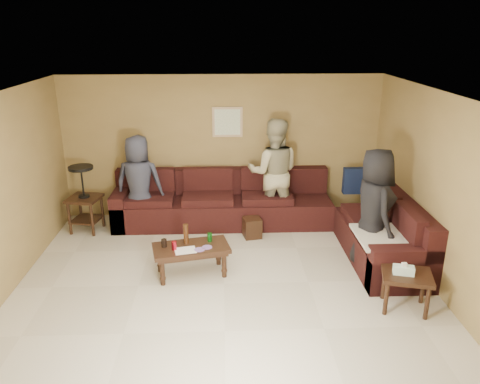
{
  "coord_description": "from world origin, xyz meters",
  "views": [
    {
      "loc": [
        -0.01,
        -5.49,
        3.26
      ],
      "look_at": [
        0.25,
        0.85,
        1.0
      ],
      "focal_mm": 35.0,
      "sensor_mm": 36.0,
      "label": 1
    }
  ],
  "objects": [
    {
      "name": "person_middle",
      "position": [
        0.87,
        2.03,
        0.92
      ],
      "size": [
        0.97,
        0.8,
        1.84
      ],
      "primitive_type": "imported",
      "rotation": [
        0.0,
        0.0,
        3.03
      ],
      "color": "tan",
      "rests_on": "ground"
    },
    {
      "name": "room",
      "position": [
        0.0,
        0.0,
        1.66
      ],
      "size": [
        5.6,
        5.5,
        2.5
      ],
      "color": "beige",
      "rests_on": "ground"
    },
    {
      "name": "person_left",
      "position": [
        -1.38,
        1.9,
        0.8
      ],
      "size": [
        0.83,
        0.57,
        1.61
      ],
      "primitive_type": "imported",
      "rotation": [
        0.0,
        0.0,
        3.06
      ],
      "color": "#2C2E3D",
      "rests_on": "ground"
    },
    {
      "name": "side_table_right",
      "position": [
        2.18,
        -0.66,
        0.41
      ],
      "size": [
        0.68,
        0.6,
        0.62
      ],
      "rotation": [
        0.0,
        0.0,
        -0.26
      ],
      "color": "black",
      "rests_on": "ground"
    },
    {
      "name": "end_table_left",
      "position": [
        -2.29,
        1.84,
        0.59
      ],
      "size": [
        0.58,
        0.58,
        1.12
      ],
      "rotation": [
        0.0,
        0.0,
        -0.19
      ],
      "color": "black",
      "rests_on": "ground"
    },
    {
      "name": "coffee_table",
      "position": [
        -0.45,
        0.28,
        0.37
      ],
      "size": [
        1.11,
        0.72,
        0.71
      ],
      "rotation": [
        0.0,
        0.0,
        0.21
      ],
      "color": "black",
      "rests_on": "ground"
    },
    {
      "name": "waste_bin",
      "position": [
        0.47,
        1.47,
        0.16
      ],
      "size": [
        0.32,
        0.32,
        0.33
      ],
      "primitive_type": "cube",
      "rotation": [
        0.0,
        0.0,
        0.19
      ],
      "color": "black",
      "rests_on": "ground"
    },
    {
      "name": "person_right",
      "position": [
        2.09,
        0.44,
        0.86
      ],
      "size": [
        0.65,
        0.91,
        1.73
      ],
      "primitive_type": "imported",
      "rotation": [
        0.0,
        0.0,
        1.7
      ],
      "color": "black",
      "rests_on": "ground"
    },
    {
      "name": "wall_art",
      "position": [
        0.1,
        2.48,
        1.7
      ],
      "size": [
        0.52,
        0.04,
        0.52
      ],
      "color": "tan",
      "rests_on": "ground"
    },
    {
      "name": "sectional_sofa",
      "position": [
        0.81,
        1.52,
        0.33
      ],
      "size": [
        4.65,
        2.9,
        0.97
      ],
      "color": "black",
      "rests_on": "ground"
    }
  ]
}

